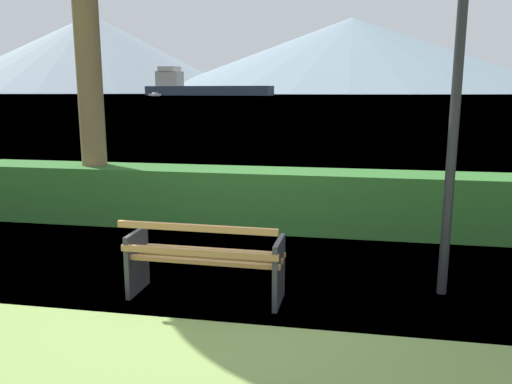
{
  "coord_description": "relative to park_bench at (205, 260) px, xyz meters",
  "views": [
    {
      "loc": [
        1.43,
        -4.91,
        2.14
      ],
      "look_at": [
        0.0,
        2.88,
        0.57
      ],
      "focal_mm": 35.76,
      "sensor_mm": 36.0,
      "label": 1
    }
  ],
  "objects": [
    {
      "name": "lamp_post",
      "position": [
        2.47,
        0.6,
        2.32
      ],
      "size": [
        0.3,
        0.3,
        4.08
      ],
      "color": "black",
      "rests_on": "ground_plane"
    },
    {
      "name": "cargo_ship_large",
      "position": [
        -74.92,
        248.19,
        3.62
      ],
      "size": [
        68.08,
        21.17,
        14.45
      ],
      "color": "#2D384C",
      "rests_on": "water_surface"
    },
    {
      "name": "ground_plane",
      "position": [
        0.0,
        0.06,
        -0.42
      ],
      "size": [
        1400.0,
        1400.0,
        0.0
      ],
      "primitive_type": "plane",
      "color": "olive"
    },
    {
      "name": "distant_hills",
      "position": [
        -39.04,
        560.91,
        38.14
      ],
      "size": [
        863.85,
        423.34,
        83.47
      ],
      "color": "gray",
      "rests_on": "ground_plane"
    },
    {
      "name": "fishing_boat_near",
      "position": [
        -88.39,
        223.45,
        0.17
      ],
      "size": [
        3.78,
        7.14,
        1.58
      ],
      "color": "silver",
      "rests_on": "water_surface"
    },
    {
      "name": "water_surface",
      "position": [
        0.0,
        309.49,
        -0.42
      ],
      "size": [
        620.0,
        620.0,
        0.0
      ],
      "primitive_type": "plane",
      "color": "#6B8EA3",
      "rests_on": "ground_plane"
    },
    {
      "name": "park_bench",
      "position": [
        0.0,
        0.0,
        0.0
      ],
      "size": [
        1.64,
        0.61,
        0.87
      ],
      "color": "#A0703F",
      "rests_on": "ground_plane"
    },
    {
      "name": "hedge_row",
      "position": [
        0.0,
        2.91,
        0.04
      ],
      "size": [
        9.53,
        0.84,
        0.93
      ],
      "primitive_type": "cube",
      "color": "#285B23",
      "rests_on": "ground_plane"
    }
  ]
}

